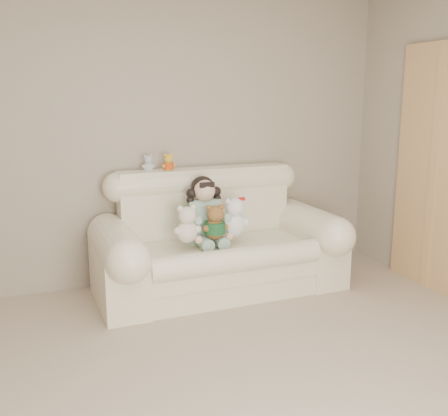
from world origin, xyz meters
TOP-DOWN VIEW (x-y plane):
  - wall_back at (0.00, 2.50)m, footprint 4.50×0.00m
  - sofa at (0.47, 2.00)m, footprint 2.10×0.95m
  - door_panel at (2.22, 1.40)m, footprint 0.06×0.90m
  - seated_child at (0.36, 2.08)m, footprint 0.39×0.46m
  - brown_teddy at (0.37, 1.87)m, footprint 0.24×0.19m
  - white_cat at (0.56, 1.90)m, footprint 0.30×0.26m
  - cream_teddy at (0.13, 1.86)m, footprint 0.26×0.22m
  - yellow_mini_bear at (0.13, 2.34)m, footprint 0.14×0.13m
  - grey_mini_plush at (-0.04, 2.38)m, footprint 0.13×0.12m

SIDE VIEW (x-z plane):
  - sofa at x=0.47m, z-range 0.00..1.03m
  - brown_teddy at x=0.37m, z-range 0.50..0.84m
  - cream_teddy at x=0.13m, z-range 0.50..0.86m
  - white_cat at x=0.56m, z-range 0.50..0.90m
  - seated_child at x=0.36m, z-range 0.42..1.00m
  - door_panel at x=2.22m, z-range 0.00..2.10m
  - grey_mini_plush at x=-0.04m, z-range 1.01..1.19m
  - yellow_mini_bear at x=0.13m, z-range 1.01..1.20m
  - wall_back at x=0.00m, z-range -0.95..3.55m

